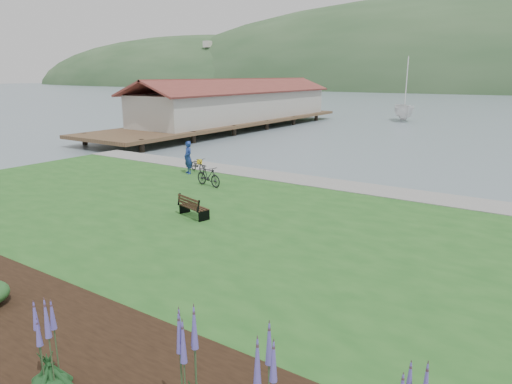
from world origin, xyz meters
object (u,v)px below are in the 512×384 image
person (188,155)px  bicycle_a (198,165)px  sailboat (403,121)px  park_bench (192,206)px

person → bicycle_a: size_ratio=1.36×
sailboat → bicycle_a: bearing=-115.7°
park_bench → sailboat: 47.49m
bicycle_a → sailboat: sailboat is taller
park_bench → bicycle_a: park_bench is taller
sailboat → person: bearing=-115.9°
bicycle_a → sailboat: size_ratio=0.06×
person → bicycle_a: 0.91m
park_bench → sailboat: size_ratio=0.06×
person → sailboat: bearing=114.3°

